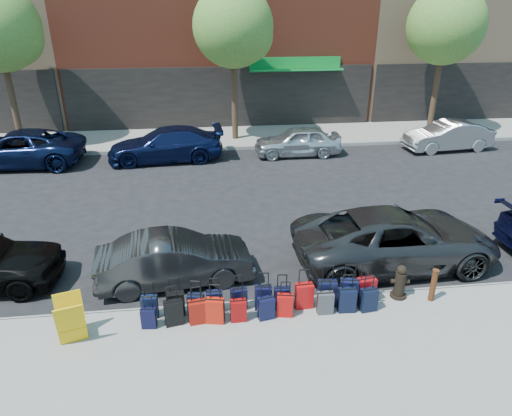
{
  "coord_description": "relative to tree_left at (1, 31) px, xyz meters",
  "views": [
    {
      "loc": [
        -1.13,
        -13.37,
        6.7
      ],
      "look_at": [
        0.27,
        -1.5,
        1.2
      ],
      "focal_mm": 32.0,
      "sensor_mm": 36.0,
      "label": 1
    }
  ],
  "objects": [
    {
      "name": "suitcase_front_2",
      "position": [
        8.37,
        -14.35,
        -4.99
      ],
      "size": [
        0.4,
        0.27,
        0.88
      ],
      "rotation": [
        0.0,
        0.0,
        -0.2
      ],
      "color": "black",
      "rests_on": "sidewalk_near"
    },
    {
      "name": "car_far_2",
      "position": [
        13.06,
        -2.69,
        -4.73
      ],
      "size": [
        4.0,
        1.62,
        1.36
      ],
      "primitive_type": "imported",
      "rotation": [
        0.0,
        0.0,
        -1.57
      ],
      "color": "silver",
      "rests_on": "ground"
    },
    {
      "name": "sidewalk_near",
      "position": [
        9.86,
        -16.0,
        -5.34
      ],
      "size": [
        60.0,
        4.0,
        0.15
      ],
      "primitive_type": "cube",
      "color": "gray",
      "rests_on": "ground"
    },
    {
      "name": "suitcase_back_9",
      "position": [
        11.8,
        -14.6,
        -4.97
      ],
      "size": [
        0.4,
        0.25,
        0.94
      ],
      "rotation": [
        0.0,
        0.0,
        -0.05
      ],
      "color": "black",
      "rests_on": "sidewalk_near"
    },
    {
      "name": "suitcase_front_8",
      "position": [
        11.4,
        -14.33,
        -4.94
      ],
      "size": [
        0.45,
        0.27,
        1.03
      ],
      "rotation": [
        0.0,
        0.0,
        -0.09
      ],
      "color": "black",
      "rests_on": "sidewalk_near"
    },
    {
      "name": "suitcase_front_10",
      "position": [
        12.34,
        -14.32,
        -4.94
      ],
      "size": [
        0.46,
        0.3,
        1.03
      ],
      "rotation": [
        0.0,
        0.0,
        0.16
      ],
      "color": "maroon",
      "rests_on": "sidewalk_near"
    },
    {
      "name": "tree_left",
      "position": [
        0.0,
        0.0,
        0.0
      ],
      "size": [
        3.8,
        3.8,
        7.27
      ],
      "color": "black",
      "rests_on": "sidewalk_far"
    },
    {
      "name": "suitcase_front_3",
      "position": [
        8.79,
        -14.27,
        -4.99
      ],
      "size": [
        0.36,
        0.2,
        0.87
      ],
      "rotation": [
        0.0,
        0.0,
        0.01
      ],
      "color": "black",
      "rests_on": "sidewalk_near"
    },
    {
      "name": "car_near_1",
      "position": [
        7.85,
        -12.69,
        -4.76
      ],
      "size": [
        4.1,
        1.85,
        1.31
      ],
      "primitive_type": "imported",
      "rotation": [
        0.0,
        0.0,
        1.69
      ],
      "color": "#2E2E30",
      "rests_on": "ground"
    },
    {
      "name": "fire_hydrant",
      "position": [
        13.21,
        -14.21,
        -4.86
      ],
      "size": [
        0.44,
        0.39,
        0.86
      ],
      "rotation": [
        0.0,
        0.0,
        -0.15
      ],
      "color": "black",
      "rests_on": "sidewalk_near"
    },
    {
      "name": "sidewalk_far",
      "position": [
        9.86,
        0.5,
        -5.34
      ],
      "size": [
        60.0,
        4.0,
        0.15
      ],
      "primitive_type": "cube",
      "color": "gray",
      "rests_on": "ground"
    },
    {
      "name": "suitcase_front_7",
      "position": [
        10.85,
        -14.34,
        -4.95
      ],
      "size": [
        0.42,
        0.25,
        0.99
      ],
      "rotation": [
        0.0,
        0.0,
        0.06
      ],
      "color": "#AF0B0D",
      "rests_on": "sidewalk_near"
    },
    {
      "name": "suitcase_front_0",
      "position": [
        7.34,
        -14.3,
        -4.99
      ],
      "size": [
        0.37,
        0.21,
        0.87
      ],
      "rotation": [
        0.0,
        0.0,
        -0.04
      ],
      "color": "black",
      "rests_on": "sidewalk_near"
    },
    {
      "name": "curb_far",
      "position": [
        9.86,
        -1.52,
        -5.34
      ],
      "size": [
        60.0,
        0.08,
        0.15
      ],
      "primitive_type": "cube",
      "color": "gray",
      "rests_on": "ground"
    },
    {
      "name": "suitcase_back_6",
      "position": [
        10.36,
        -14.59,
        -4.99
      ],
      "size": [
        0.39,
        0.27,
        0.86
      ],
      "rotation": [
        0.0,
        0.0,
        -0.19
      ],
      "color": "#AB0C0B",
      "rests_on": "sidewalk_near"
    },
    {
      "name": "car_near_2",
      "position": [
        13.78,
        -12.47,
        -4.64
      ],
      "size": [
        5.66,
        2.81,
        1.54
      ],
      "primitive_type": "imported",
      "rotation": [
        0.0,
        0.0,
        1.62
      ],
      "color": "#303032",
      "rests_on": "ground"
    },
    {
      "name": "car_far_3",
      "position": [
        20.44,
        -2.7,
        -4.72
      ],
      "size": [
        4.33,
        1.83,
        1.39
      ],
      "primitive_type": "imported",
      "rotation": [
        0.0,
        0.0,
        -1.48
      ],
      "color": "#BBBEC2",
      "rests_on": "ground"
    },
    {
      "name": "suitcase_front_4",
      "position": [
        9.35,
        -14.25,
        -4.98
      ],
      "size": [
        0.39,
        0.25,
        0.89
      ],
      "rotation": [
        0.0,
        0.0,
        0.13
      ],
      "color": "black",
      "rests_on": "sidewalk_near"
    },
    {
      "name": "suitcase_front_5",
      "position": [
        9.91,
        -14.28,
        -4.97
      ],
      "size": [
        0.41,
        0.26,
        0.93
      ],
      "rotation": [
        0.0,
        0.0,
        -0.14
      ],
      "color": "black",
      "rests_on": "sidewalk_near"
    },
    {
      "name": "car_far_0",
      "position": [
        0.65,
        -2.68,
        -4.64
      ],
      "size": [
        5.62,
        2.74,
        1.54
      ],
      "primitive_type": "imported",
      "rotation": [
        0.0,
        0.0,
        -1.6
      ],
      "color": "#0C1534",
      "rests_on": "ground"
    },
    {
      "name": "suitcase_front_9",
      "position": [
        11.93,
        -14.31,
        -4.95
      ],
      "size": [
        0.45,
        0.31,
        1.0
      ],
      "rotation": [
        0.0,
        0.0,
        -0.19
      ],
      "color": "black",
      "rests_on": "sidewalk_near"
    },
    {
      "name": "suitcase_back_4",
      "position": [
        9.3,
        -14.65,
        -5.0
      ],
      "size": [
        0.36,
        0.22,
        0.84
      ],
      "rotation": [
        0.0,
        0.0,
        0.03
      ],
      "color": "maroon",
      "rests_on": "sidewalk_near"
    },
    {
      "name": "suitcase_back_1",
      "position": [
        7.88,
        -14.6,
        -4.97
      ],
      "size": [
        0.44,
        0.31,
        0.95
      ],
      "rotation": [
        0.0,
        0.0,
        0.21
      ],
      "color": "black",
      "rests_on": "sidewalk_near"
    },
    {
      "name": "suitcase_front_1",
      "position": [
        7.92,
        -14.28,
        -4.97
      ],
      "size": [
        0.41,
        0.25,
        0.95
      ],
      "rotation": [
        0.0,
        0.0,
        0.08
      ],
      "color": "black",
      "rests_on": "sidewalk_near"
    },
    {
      "name": "suitcase_back_3",
      "position": [
        8.79,
        -14.64,
        -4.97
      ],
      "size": [
        0.43,
        0.3,
        0.94
      ],
      "rotation": [
        0.0,
        0.0,
        -0.2
      ],
      "color": "#B21B0B",
      "rests_on": "sidewalk_near"
    },
    {
      "name": "tree_center",
      "position": [
        10.5,
        0.0,
        0.0
      ],
      "size": [
        3.8,
        3.8,
        7.27
      ],
      "color": "black",
      "rests_on": "sidewalk_far"
    },
    {
      "name": "suitcase_front_6",
      "position": [
        10.34,
        -14.32,
        -4.99
      ],
      "size": [
        0.38,
        0.23,
        0.88
      ],
      "rotation": [
        0.0,
        0.0,
        -0.09
      ],
      "color": "black",
      "rests_on": "sidewalk_near"
    },
    {
      "name": "bollard",
      "position": [
        13.93,
        -14.44,
        -4.83
      ],
      "size": [
        0.15,
        0.15,
        0.84
      ],
      "color": "#38190C",
      "rests_on": "sidewalk_near"
    },
    {
      "name": "suitcase_back_5",
      "position": [
        9.93,
        -14.65,
        -4.99
      ],
      "size": [
        0.39,
        0.27,
        0.86
      ],
      "rotation": [
        0.0,
        0.0,
        0.19
      ],
      "color": "black",
      "rests_on": "sidewalk_near"
    },
    {
      "name": "car_far_1",
      "position": [
        7.01,
        -2.73,
        -4.67
      ],
      "size": [
        5.24,
        2.42,
        1.48
      ],
      "primitive_type": "imported",
      "rotation": [
        0.0,
        0.0,
        -1.5
      ],
      "color": "#0D1539",
      "rests_on": "ground"
    },
    {
      "name": "suitcase_back_8",
      "position": [
        11.29,
        -14.61,
        -4.99
      ],
      "size": [
        0.36,
        0.21,
        0.86
      ],
      "rotation": [
        0.0,
        0.0,
        -0.02
      ],
      "color": "#39393E",
      "rests_on": "sidewalk_near"
    },
    {
      "name": "ground",
      "position": [
        9.86,
        -9.5,
        -5.41
      ],
      "size": [
        120.0,
        120.0,
        0.0
      ],
      "primitive_type": "plane",
      "color": "black",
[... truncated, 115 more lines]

